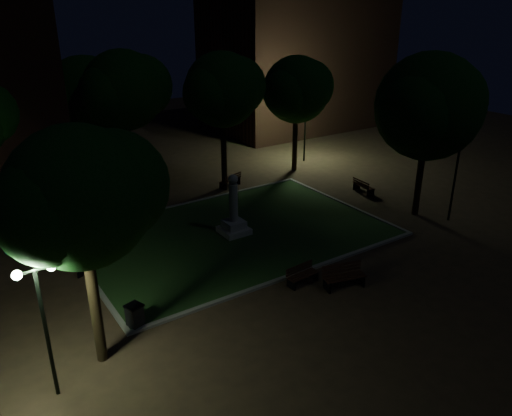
{
  "coord_description": "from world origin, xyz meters",
  "views": [
    {
      "loc": [
        -12.07,
        -18.14,
        11.2
      ],
      "look_at": [
        0.7,
        1.0,
        1.67
      ],
      "focal_mm": 35.0,
      "sensor_mm": 36.0,
      "label": 1
    }
  ],
  "objects_px": {
    "bench_right_side": "(363,187)",
    "bench_far_side": "(231,181)",
    "monument": "(234,217)",
    "bench_near_right": "(344,277)",
    "trash_bin": "(135,316)",
    "bench_left_side": "(72,262)",
    "bench_near_left": "(302,275)"
  },
  "relations": [
    {
      "from": "trash_bin",
      "to": "bench_right_side",
      "type": "bearing_deg",
      "value": 17.83
    },
    {
      "from": "bench_left_side",
      "to": "bench_right_side",
      "type": "xyz_separation_m",
      "value": [
        17.97,
        -0.08,
        -0.03
      ]
    },
    {
      "from": "monument",
      "to": "bench_right_side",
      "type": "bearing_deg",
      "value": 4.07
    },
    {
      "from": "bench_left_side",
      "to": "bench_near_left",
      "type": "bearing_deg",
      "value": 26.86
    },
    {
      "from": "bench_near_left",
      "to": "bench_right_side",
      "type": "bearing_deg",
      "value": 28.57
    },
    {
      "from": "bench_left_side",
      "to": "bench_right_side",
      "type": "bearing_deg",
      "value": 66.39
    },
    {
      "from": "bench_near_right",
      "to": "trash_bin",
      "type": "distance_m",
      "value": 8.66
    },
    {
      "from": "bench_near_right",
      "to": "bench_left_side",
      "type": "bearing_deg",
      "value": 154.24
    },
    {
      "from": "bench_near_right",
      "to": "bench_right_side",
      "type": "xyz_separation_m",
      "value": [
        8.81,
        7.67,
        -0.06
      ]
    },
    {
      "from": "bench_near_right",
      "to": "bench_right_side",
      "type": "relative_size",
      "value": 1.19
    },
    {
      "from": "bench_right_side",
      "to": "bench_far_side",
      "type": "height_order",
      "value": "bench_far_side"
    },
    {
      "from": "trash_bin",
      "to": "bench_near_right",
      "type": "bearing_deg",
      "value": -14.31
    },
    {
      "from": "monument",
      "to": "bench_near_right",
      "type": "relative_size",
      "value": 1.67
    },
    {
      "from": "bench_right_side",
      "to": "trash_bin",
      "type": "relative_size",
      "value": 1.68
    },
    {
      "from": "monument",
      "to": "bench_far_side",
      "type": "distance_m",
      "value": 7.28
    },
    {
      "from": "bench_right_side",
      "to": "bench_far_side",
      "type": "distance_m",
      "value": 8.48
    },
    {
      "from": "bench_left_side",
      "to": "trash_bin",
      "type": "xyz_separation_m",
      "value": [
        0.77,
        -5.61,
        0.05
      ]
    },
    {
      "from": "bench_far_side",
      "to": "trash_bin",
      "type": "distance_m",
      "value": 15.52
    },
    {
      "from": "monument",
      "to": "bench_near_right",
      "type": "xyz_separation_m",
      "value": [
        1.17,
        -6.96,
        -0.49
      ]
    },
    {
      "from": "trash_bin",
      "to": "monument",
      "type": "bearing_deg",
      "value": 33.74
    },
    {
      "from": "bench_left_side",
      "to": "trash_bin",
      "type": "bearing_deg",
      "value": -15.49
    },
    {
      "from": "monument",
      "to": "bench_near_right",
      "type": "height_order",
      "value": "monument"
    },
    {
      "from": "bench_right_side",
      "to": "trash_bin",
      "type": "xyz_separation_m",
      "value": [
        -17.19,
        -5.53,
        0.08
      ]
    },
    {
      "from": "bench_near_left",
      "to": "bench_far_side",
      "type": "relative_size",
      "value": 0.89
    },
    {
      "from": "bench_left_side",
      "to": "monument",
      "type": "bearing_deg",
      "value": 60.98
    },
    {
      "from": "bench_near_right",
      "to": "bench_left_side",
      "type": "distance_m",
      "value": 12.0
    },
    {
      "from": "bench_far_side",
      "to": "trash_bin",
      "type": "bearing_deg",
      "value": 26.58
    },
    {
      "from": "bench_near_left",
      "to": "bench_right_side",
      "type": "xyz_separation_m",
      "value": [
        10.09,
        6.48,
        0.02
      ]
    },
    {
      "from": "monument",
      "to": "bench_far_side",
      "type": "bearing_deg",
      "value": 60.27
    },
    {
      "from": "bench_near_left",
      "to": "monument",
      "type": "bearing_deg",
      "value": 84.73
    },
    {
      "from": "bench_near_right",
      "to": "trash_bin",
      "type": "height_order",
      "value": "bench_near_right"
    },
    {
      "from": "bench_near_right",
      "to": "bench_far_side",
      "type": "relative_size",
      "value": 1.12
    }
  ]
}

